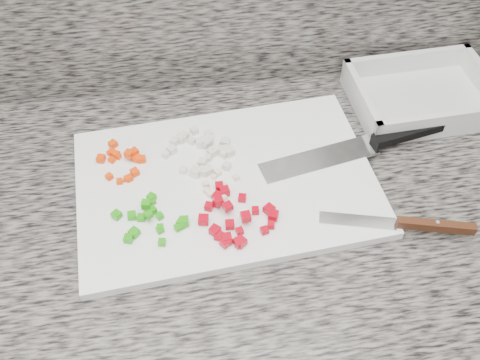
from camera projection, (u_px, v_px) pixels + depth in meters
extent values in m
cube|color=silver|center=(211.00, 325.00, 1.24)|extent=(3.92, 0.62, 0.86)
cube|color=slate|center=(200.00, 209.00, 0.90)|extent=(3.96, 0.64, 0.04)
cube|color=white|center=(227.00, 183.00, 0.90)|extent=(0.52, 0.37, 0.02)
cube|color=#F53E05|center=(129.00, 154.00, 0.92)|extent=(0.01, 0.01, 0.01)
cube|color=#F53E05|center=(137.00, 158.00, 0.92)|extent=(0.02, 0.02, 0.01)
cube|color=#F53E05|center=(129.00, 178.00, 0.89)|extent=(0.01, 0.01, 0.01)
cube|color=#F53E05|center=(127.00, 179.00, 0.89)|extent=(0.01, 0.01, 0.01)
cube|color=#F53E05|center=(101.00, 158.00, 0.92)|extent=(0.02, 0.02, 0.01)
cube|color=#F53E05|center=(112.00, 152.00, 0.93)|extent=(0.01, 0.01, 0.01)
cube|color=#F53E05|center=(132.00, 153.00, 0.92)|extent=(0.01, 0.01, 0.01)
cube|color=#F53E05|center=(118.00, 156.00, 0.92)|extent=(0.01, 0.01, 0.01)
cube|color=#F53E05|center=(116.00, 154.00, 0.92)|extent=(0.01, 0.01, 0.01)
cube|color=#F53E05|center=(113.00, 144.00, 0.94)|extent=(0.02, 0.02, 0.01)
cube|color=#F53E05|center=(112.00, 160.00, 0.92)|extent=(0.01, 0.01, 0.01)
cube|color=#F53E05|center=(110.00, 153.00, 0.93)|extent=(0.01, 0.01, 0.01)
cube|color=#F53E05|center=(134.00, 151.00, 0.91)|extent=(0.02, 0.02, 0.01)
cube|color=#F53E05|center=(119.00, 181.00, 0.88)|extent=(0.01, 0.01, 0.01)
cube|color=#F53E05|center=(135.00, 172.00, 0.90)|extent=(0.02, 0.02, 0.01)
cube|color=#F53E05|center=(142.00, 159.00, 0.92)|extent=(0.01, 0.01, 0.01)
cube|color=#F53E05|center=(129.00, 154.00, 0.91)|extent=(0.02, 0.02, 0.01)
cube|color=#F53E05|center=(109.00, 177.00, 0.89)|extent=(0.01, 0.01, 0.01)
cube|color=silver|center=(192.00, 141.00, 0.94)|extent=(0.01, 0.01, 0.01)
cube|color=silver|center=(172.00, 149.00, 0.93)|extent=(0.02, 0.02, 0.01)
cube|color=silver|center=(183.00, 170.00, 0.90)|extent=(0.01, 0.01, 0.01)
cube|color=silver|center=(208.00, 140.00, 0.94)|extent=(0.02, 0.02, 0.01)
cube|color=silver|center=(166.00, 154.00, 0.92)|extent=(0.02, 0.02, 0.01)
cube|color=silver|center=(184.00, 136.00, 0.95)|extent=(0.02, 0.02, 0.01)
cube|color=silver|center=(202.00, 143.00, 0.94)|extent=(0.02, 0.02, 0.01)
cube|color=silver|center=(204.00, 171.00, 0.90)|extent=(0.02, 0.02, 0.01)
cube|color=silver|center=(196.00, 172.00, 0.89)|extent=(0.02, 0.02, 0.01)
cube|color=silver|center=(181.00, 138.00, 0.95)|extent=(0.02, 0.02, 0.01)
cube|color=silver|center=(221.00, 150.00, 0.93)|extent=(0.01, 0.01, 0.01)
cube|color=silver|center=(227.00, 166.00, 0.90)|extent=(0.02, 0.02, 0.01)
cube|color=silver|center=(194.00, 131.00, 0.96)|extent=(0.02, 0.02, 0.01)
cube|color=silver|center=(224.00, 154.00, 0.92)|extent=(0.02, 0.02, 0.01)
cube|color=silver|center=(182.00, 139.00, 0.95)|extent=(0.02, 0.02, 0.01)
cube|color=silver|center=(229.00, 152.00, 0.92)|extent=(0.02, 0.02, 0.01)
cube|color=silver|center=(206.00, 139.00, 0.94)|extent=(0.02, 0.02, 0.01)
cube|color=silver|center=(174.00, 141.00, 0.94)|extent=(0.02, 0.02, 0.01)
cube|color=silver|center=(212.00, 152.00, 0.92)|extent=(0.02, 0.02, 0.01)
cube|color=silver|center=(208.00, 170.00, 0.90)|extent=(0.02, 0.02, 0.01)
cube|color=silver|center=(209.00, 133.00, 0.95)|extent=(0.01, 0.01, 0.01)
cube|color=silver|center=(207.00, 143.00, 0.93)|extent=(0.02, 0.02, 0.01)
cube|color=silver|center=(225.00, 142.00, 0.94)|extent=(0.02, 0.02, 0.01)
cube|color=silver|center=(228.00, 149.00, 0.93)|extent=(0.02, 0.02, 0.01)
cube|color=silver|center=(208.00, 158.00, 0.92)|extent=(0.01, 0.01, 0.01)
cube|color=silver|center=(202.00, 163.00, 0.91)|extent=(0.02, 0.02, 0.01)
cube|color=#239A0E|center=(152.00, 210.00, 0.85)|extent=(0.02, 0.02, 0.01)
cube|color=#239A0E|center=(162.00, 242.00, 0.81)|extent=(0.01, 0.01, 0.01)
cube|color=#239A0E|center=(128.00, 238.00, 0.81)|extent=(0.02, 0.02, 0.01)
cube|color=#239A0E|center=(181.00, 226.00, 0.83)|extent=(0.01, 0.01, 0.01)
cube|color=#239A0E|center=(184.00, 223.00, 0.83)|extent=(0.02, 0.02, 0.01)
cube|color=#239A0E|center=(160.00, 230.00, 0.82)|extent=(0.01, 0.01, 0.01)
cube|color=#239A0E|center=(181.00, 223.00, 0.83)|extent=(0.02, 0.02, 0.01)
cube|color=#239A0E|center=(180.00, 226.00, 0.83)|extent=(0.01, 0.01, 0.01)
cube|color=#239A0E|center=(146.00, 204.00, 0.84)|extent=(0.02, 0.02, 0.01)
cube|color=#239A0E|center=(152.00, 197.00, 0.86)|extent=(0.02, 0.02, 0.01)
cube|color=#239A0E|center=(148.00, 215.00, 0.83)|extent=(0.02, 0.02, 0.01)
cube|color=#239A0E|center=(134.00, 232.00, 0.82)|extent=(0.02, 0.02, 0.01)
cube|color=#239A0E|center=(132.00, 215.00, 0.84)|extent=(0.01, 0.01, 0.01)
cube|color=#239A0E|center=(178.00, 227.00, 0.82)|extent=(0.01, 0.01, 0.01)
cube|color=#239A0E|center=(141.00, 217.00, 0.84)|extent=(0.01, 0.01, 0.01)
cube|color=#239A0E|center=(160.00, 216.00, 0.84)|extent=(0.01, 0.01, 0.01)
cube|color=#239A0E|center=(151.00, 201.00, 0.86)|extent=(0.02, 0.02, 0.01)
cube|color=#239A0E|center=(184.00, 221.00, 0.83)|extent=(0.01, 0.01, 0.01)
cube|color=#239A0E|center=(117.00, 215.00, 0.84)|extent=(0.02, 0.02, 0.01)
cube|color=#239A0E|center=(160.00, 228.00, 0.82)|extent=(0.01, 0.01, 0.01)
cube|color=#B50213|center=(269.00, 209.00, 0.84)|extent=(0.02, 0.02, 0.01)
cube|color=#B50213|center=(241.00, 242.00, 0.81)|extent=(0.02, 0.02, 0.01)
cube|color=#B50213|center=(227.00, 241.00, 0.81)|extent=(0.01, 0.01, 0.01)
cube|color=#B50213|center=(218.00, 201.00, 0.84)|extent=(0.02, 0.02, 0.01)
cube|color=#B50213|center=(225.00, 191.00, 0.87)|extent=(0.02, 0.02, 0.01)
cube|color=#B50213|center=(240.00, 231.00, 0.82)|extent=(0.01, 0.01, 0.01)
cube|color=#B50213|center=(228.00, 206.00, 0.84)|extent=(0.02, 0.02, 0.01)
cube|color=#B50213|center=(246.00, 217.00, 0.82)|extent=(0.02, 0.02, 0.01)
cube|color=#B50213|center=(225.00, 243.00, 0.81)|extent=(0.02, 0.02, 0.01)
cube|color=#B50213|center=(227.00, 238.00, 0.81)|extent=(0.02, 0.02, 0.01)
cube|color=#B50213|center=(239.00, 242.00, 0.81)|extent=(0.02, 0.02, 0.01)
cube|color=#B50213|center=(264.00, 230.00, 0.82)|extent=(0.01, 0.01, 0.01)
cube|color=#B50213|center=(209.00, 206.00, 0.85)|extent=(0.02, 0.02, 0.01)
cube|color=#B50213|center=(242.00, 198.00, 0.86)|extent=(0.02, 0.02, 0.01)
cube|color=#B50213|center=(217.00, 196.00, 0.86)|extent=(0.02, 0.02, 0.01)
cube|color=#B50213|center=(239.00, 242.00, 0.81)|extent=(0.02, 0.02, 0.01)
cube|color=#B50213|center=(255.00, 210.00, 0.85)|extent=(0.01, 0.01, 0.01)
cube|color=#B50213|center=(230.00, 224.00, 0.83)|extent=(0.01, 0.01, 0.01)
cube|color=#B50213|center=(271.00, 225.00, 0.83)|extent=(0.01, 0.01, 0.01)
cube|color=#B50213|center=(216.00, 203.00, 0.85)|extent=(0.02, 0.02, 0.01)
cube|color=#B50213|center=(215.00, 230.00, 0.82)|extent=(0.02, 0.02, 0.01)
cube|color=#B50213|center=(204.00, 220.00, 0.83)|extent=(0.02, 0.02, 0.01)
cube|color=#B50213|center=(219.00, 187.00, 0.88)|extent=(0.01, 0.01, 0.01)
cube|color=#B50213|center=(273.00, 215.00, 0.84)|extent=(0.02, 0.02, 0.01)
cube|color=#B50213|center=(219.00, 236.00, 0.81)|extent=(0.02, 0.02, 0.01)
cube|color=#F7E7BF|center=(223.00, 198.00, 0.86)|extent=(0.01, 0.01, 0.01)
cube|color=#F7E7BF|center=(236.00, 177.00, 0.89)|extent=(0.01, 0.01, 0.01)
cube|color=#F7E7BF|center=(206.00, 184.00, 0.88)|extent=(0.01, 0.01, 0.01)
cube|color=#F7E7BF|center=(221.00, 194.00, 0.87)|extent=(0.01, 0.01, 0.01)
cube|color=#F7E7BF|center=(211.00, 194.00, 0.87)|extent=(0.01, 0.01, 0.01)
cube|color=#F7E7BF|center=(214.00, 177.00, 0.89)|extent=(0.01, 0.01, 0.01)
cube|color=#F7E7BF|center=(218.00, 173.00, 0.90)|extent=(0.01, 0.01, 0.01)
cube|color=#F7E7BF|center=(223.00, 186.00, 0.88)|extent=(0.01, 0.01, 0.01)
cube|color=#F7E7BF|center=(206.00, 190.00, 0.87)|extent=(0.01, 0.01, 0.01)
cube|color=silver|center=(319.00, 159.00, 0.92)|extent=(0.22, 0.09, 0.00)
cube|color=black|center=(408.00, 132.00, 0.95)|extent=(0.14, 0.05, 0.02)
cylinder|color=silver|center=(410.00, 129.00, 0.95)|extent=(0.01, 0.01, 0.00)
cube|color=silver|center=(357.00, 221.00, 0.84)|extent=(0.12, 0.05, 0.00)
cube|color=#4A2212|center=(436.00, 226.00, 0.82)|extent=(0.12, 0.04, 0.02)
cylinder|color=silver|center=(438.00, 222.00, 0.82)|extent=(0.01, 0.01, 0.00)
cube|color=silver|center=(420.00, 101.00, 1.03)|extent=(0.27, 0.20, 0.01)
cube|color=silver|center=(406.00, 62.00, 1.07)|extent=(0.26, 0.03, 0.04)
cube|color=silver|center=(444.00, 122.00, 0.96)|extent=(0.26, 0.03, 0.04)
cube|color=silver|center=(361.00, 99.00, 1.00)|extent=(0.02, 0.19, 0.04)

